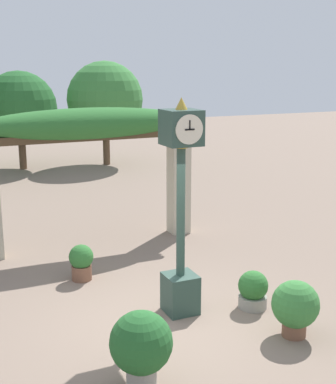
{
  "coord_description": "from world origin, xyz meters",
  "views": [
    {
      "loc": [
        -3.11,
        -7.14,
        4.0
      ],
      "look_at": [
        0.38,
        0.74,
        1.93
      ],
      "focal_mm": 50.0,
      "sensor_mm": 36.0,
      "label": 1
    }
  ],
  "objects_px": {
    "pedestal_clock": "(181,211)",
    "potted_plant_far_left": "(295,306)",
    "potted_plant_near_right": "(253,290)",
    "potted_plant_near_left": "(141,345)",
    "potted_plant_far_right": "(81,261)"
  },
  "relations": [
    {
      "from": "pedestal_clock",
      "to": "potted_plant_far_left",
      "type": "bearing_deg",
      "value": -49.44
    },
    {
      "from": "potted_plant_near_right",
      "to": "potted_plant_far_left",
      "type": "height_order",
      "value": "potted_plant_far_left"
    },
    {
      "from": "potted_plant_near_right",
      "to": "potted_plant_near_left",
      "type": "bearing_deg",
      "value": -151.82
    },
    {
      "from": "pedestal_clock",
      "to": "potted_plant_far_right",
      "type": "xyz_separation_m",
      "value": [
        -1.14,
        1.99,
        -1.36
      ]
    },
    {
      "from": "potted_plant_near_right",
      "to": "potted_plant_far_right",
      "type": "bearing_deg",
      "value": 134.63
    },
    {
      "from": "potted_plant_near_left",
      "to": "potted_plant_far_right",
      "type": "xyz_separation_m",
      "value": [
        0.21,
        3.7,
        -0.2
      ]
    },
    {
      "from": "potted_plant_near_left",
      "to": "potted_plant_near_right",
      "type": "xyz_separation_m",
      "value": [
        2.53,
        1.35,
        -0.26
      ]
    },
    {
      "from": "pedestal_clock",
      "to": "potted_plant_near_left",
      "type": "bearing_deg",
      "value": -128.26
    },
    {
      "from": "pedestal_clock",
      "to": "potted_plant_near_right",
      "type": "relative_size",
      "value": 5.42
    },
    {
      "from": "potted_plant_near_left",
      "to": "potted_plant_far_left",
      "type": "xyz_separation_m",
      "value": [
        2.57,
        0.28,
        -0.09
      ]
    },
    {
      "from": "potted_plant_near_right",
      "to": "potted_plant_far_left",
      "type": "relative_size",
      "value": 0.74
    },
    {
      "from": "pedestal_clock",
      "to": "potted_plant_near_right",
      "type": "height_order",
      "value": "pedestal_clock"
    },
    {
      "from": "pedestal_clock",
      "to": "potted_plant_far_left",
      "type": "relative_size",
      "value": 4.02
    },
    {
      "from": "potted_plant_near_left",
      "to": "potted_plant_far_left",
      "type": "height_order",
      "value": "potted_plant_near_left"
    },
    {
      "from": "potted_plant_near_left",
      "to": "potted_plant_near_right",
      "type": "bearing_deg",
      "value": 28.18
    }
  ]
}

